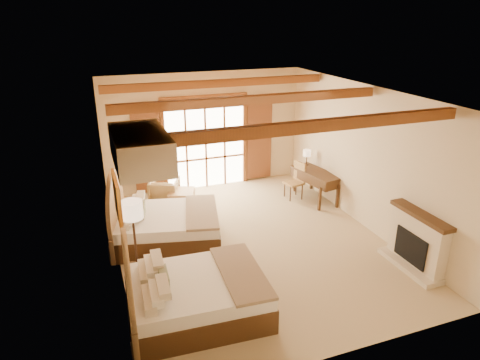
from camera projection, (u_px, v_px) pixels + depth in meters
name	position (u px, v px, depth m)	size (l,w,h in m)	color
floor	(251.00, 242.00, 9.26)	(7.00, 7.00, 0.00)	tan
wall_back	(205.00, 131.00, 11.74)	(5.50, 5.50, 0.00)	beige
wall_left	(112.00, 191.00, 7.79)	(7.00, 7.00, 0.00)	beige
wall_right	(366.00, 158.00, 9.56)	(7.00, 7.00, 0.00)	beige
ceiling	(252.00, 94.00, 8.10)	(7.00, 7.00, 0.00)	#B77835
ceiling_beams	(252.00, 100.00, 8.14)	(5.39, 4.60, 0.18)	brown
french_doors	(206.00, 144.00, 11.81)	(3.95, 0.08, 2.60)	white
fireplace	(416.00, 244.00, 8.16)	(0.46, 1.40, 1.16)	beige
painting	(117.00, 198.00, 7.10)	(0.06, 0.95, 0.75)	gold
canopy_valance	(140.00, 148.00, 5.67)	(0.70, 1.40, 0.45)	beige
bed_near	(187.00, 294.00, 6.82)	(2.28, 1.78, 1.44)	#432D13
bed_far	(159.00, 224.00, 9.07)	(2.55, 2.11, 1.44)	#432D13
nightstand	(142.00, 283.00, 7.37)	(0.48, 0.48, 0.57)	#432D13
floor_lamp	(132.00, 216.00, 7.14)	(0.37, 0.37, 1.72)	#321F15
armchair	(165.00, 191.00, 11.06)	(0.70, 0.73, 0.66)	#A8854E
ottoman	(182.00, 199.00, 10.85)	(0.61, 0.61, 0.45)	tan
desk	(316.00, 184.00, 11.26)	(0.88, 1.53, 0.77)	#432D13
desk_chair	(294.00, 187.00, 11.36)	(0.52, 0.51, 0.98)	tan
desk_lamp	(307.00, 154.00, 11.53)	(0.21, 0.21, 0.41)	#321F15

